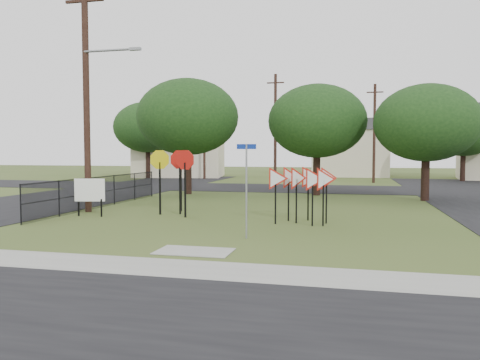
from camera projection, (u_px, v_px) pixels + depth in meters
name	position (u px, v px, depth m)	size (l,w,h in m)	color
ground	(219.00, 236.00, 14.73)	(140.00, 140.00, 0.00)	#394D1D
street_near	(27.00, 358.00, 5.98)	(60.00, 8.00, 0.02)	black
sidewalk	(168.00, 268.00, 10.65)	(30.00, 1.60, 0.02)	gray
planting_strip	(146.00, 282.00, 9.48)	(30.00, 0.80, 0.02)	#394D1D
street_left	(67.00, 198.00, 27.19)	(8.00, 50.00, 0.02)	black
street_far	(294.00, 188.00, 34.16)	(60.00, 8.00, 0.02)	black
curb_pad	(194.00, 251.00, 12.40)	(2.00, 1.20, 0.02)	gray
street_name_sign	(246.00, 184.00, 14.24)	(0.60, 0.06, 2.89)	gray
stop_sign_cluster	(176.00, 167.00, 19.85)	(2.11, 2.11, 2.75)	black
yield_sign_cluster	(304.00, 181.00, 17.28)	(2.66, 1.56, 2.15)	black
info_board	(90.00, 191.00, 19.20)	(1.23, 0.31, 1.56)	black
utility_pole_main	(88.00, 94.00, 20.45)	(3.55, 0.33, 10.00)	#39231A
far_pole_a	(275.00, 128.00, 38.23)	(1.40, 0.24, 9.00)	#39231A
far_pole_b	(374.00, 133.00, 40.30)	(1.40, 0.24, 8.50)	#39231A
far_pole_c	(204.00, 132.00, 45.90)	(1.40, 0.24, 9.00)	#39231A
fence_run	(102.00, 191.00, 22.50)	(0.05, 11.55, 1.50)	black
house_left	(180.00, 143.00, 50.75)	(10.58, 8.88, 7.20)	beige
house_mid	(350.00, 148.00, 52.49)	(8.40, 8.40, 6.20)	beige
tree_near_left	(188.00, 117.00, 29.42)	(6.40, 6.40, 7.27)	black
tree_near_mid	(317.00, 121.00, 28.58)	(6.00, 6.00, 6.80)	black
tree_near_right	(427.00, 123.00, 25.28)	(5.60, 5.60, 6.33)	black
tree_far_left	(148.00, 127.00, 47.24)	(6.80, 6.80, 7.73)	black
tree_far_right	(464.00, 131.00, 42.34)	(6.00, 6.00, 6.80)	black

